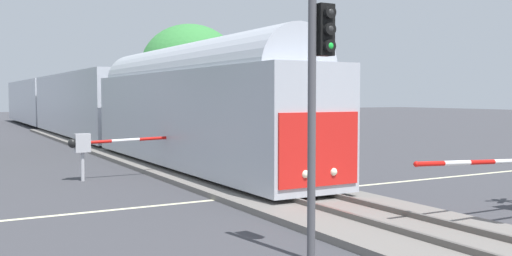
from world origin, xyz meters
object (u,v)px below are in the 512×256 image
object	(u,v)px
crossing_gate_far	(101,143)
traffic_signal_far_side	(268,96)
commuter_train	(81,102)
traffic_signal_median	(319,79)
elm_centre_background	(190,67)

from	to	relation	value
crossing_gate_far	traffic_signal_far_side	xyz separation A→B (m)	(9.49, 3.51, 1.84)
commuter_train	traffic_signal_far_side	size ratio (longest dim) A/B	13.74
traffic_signal_median	traffic_signal_far_side	size ratio (longest dim) A/B	1.10
crossing_gate_far	traffic_signal_median	bearing A→B (deg)	-85.70
traffic_signal_median	elm_centre_background	world-z (taller)	elm_centre_background
traffic_signal_far_side	traffic_signal_median	bearing A→B (deg)	-117.39
crossing_gate_far	traffic_signal_far_side	world-z (taller)	traffic_signal_far_side
crossing_gate_far	traffic_signal_far_side	distance (m)	10.28
elm_centre_background	commuter_train	bearing A→B (deg)	151.88
traffic_signal_median	elm_centre_background	distance (m)	33.23
crossing_gate_far	elm_centre_background	xyz separation A→B (m)	(11.45, 18.56, 4.01)
elm_centre_background	traffic_signal_median	bearing A→B (deg)	-108.41
commuter_train	traffic_signal_median	distance (m)	35.55
commuter_train	traffic_signal_median	world-z (taller)	commuter_train
commuter_train	elm_centre_background	xyz separation A→B (m)	(7.33, -3.92, 2.68)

